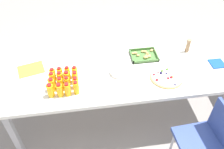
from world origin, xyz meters
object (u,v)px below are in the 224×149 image
(cardboard_tube, at_px, (188,46))
(juice_bottle_13, at_px, (60,74))
(juice_bottle_2, at_px, (67,89))
(juice_bottle_6, at_px, (67,83))
(fruit_pizza, at_px, (166,77))
(juice_bottle_9, at_px, (60,78))
(party_table, at_px, (122,76))
(snack_tray, at_px, (144,55))
(juice_bottle_3, at_px, (76,88))
(napkin_stack, at_px, (217,64))
(juice_bottle_12, at_px, (53,74))
(juice_bottle_0, at_px, (50,90))
(juice_bottle_14, at_px, (68,73))
(chair_near_right, at_px, (208,138))
(juice_bottle_1, at_px, (60,90))
(juice_bottle_11, at_px, (75,77))
(juice_bottle_4, at_px, (52,85))
(juice_bottle_15, at_px, (75,72))
(juice_bottle_8, at_px, (52,79))
(paper_folder, at_px, (31,69))
(plate_stack, at_px, (118,72))
(juice_bottle_5, at_px, (60,84))
(juice_bottle_10, at_px, (67,78))
(juice_bottle_7, at_px, (76,83))

(cardboard_tube, bearing_deg, juice_bottle_13, -170.31)
(juice_bottle_2, height_order, juice_bottle_6, juice_bottle_6)
(juice_bottle_2, height_order, fruit_pizza, juice_bottle_2)
(juice_bottle_9, distance_m, cardboard_tube, 1.44)
(party_table, xyz_separation_m, snack_tray, (0.29, 0.22, 0.07))
(juice_bottle_3, bearing_deg, napkin_stack, 7.73)
(juice_bottle_12, xyz_separation_m, fruit_pizza, (1.12, -0.14, -0.05))
(juice_bottle_0, height_order, juice_bottle_14, juice_bottle_0)
(fruit_pizza, height_order, napkin_stack, fruit_pizza)
(juice_bottle_3, relative_size, juice_bottle_12, 1.11)
(chair_near_right, relative_size, juice_bottle_3, 5.60)
(juice_bottle_1, bearing_deg, juice_bottle_11, 47.06)
(juice_bottle_11, bearing_deg, chair_near_right, -29.91)
(juice_bottle_4, relative_size, juice_bottle_6, 1.02)
(juice_bottle_11, relative_size, fruit_pizza, 0.40)
(juice_bottle_2, xyz_separation_m, juice_bottle_12, (-0.14, 0.23, -0.00))
(party_table, distance_m, juice_bottle_15, 0.49)
(chair_near_right, relative_size, cardboard_tube, 5.22)
(juice_bottle_3, distance_m, juice_bottle_9, 0.21)
(juice_bottle_2, bearing_deg, chair_near_right, -22.45)
(juice_bottle_8, relative_size, paper_folder, 0.58)
(juice_bottle_3, height_order, juice_bottle_12, juice_bottle_3)
(plate_stack, bearing_deg, party_table, 23.19)
(juice_bottle_5, distance_m, juice_bottle_15, 0.20)
(juice_bottle_4, height_order, fruit_pizza, juice_bottle_4)
(juice_bottle_12, xyz_separation_m, juice_bottle_13, (0.07, -0.00, 0.01))
(juice_bottle_6, distance_m, juice_bottle_10, 0.07)
(juice_bottle_2, distance_m, juice_bottle_11, 0.17)
(juice_bottle_4, xyz_separation_m, juice_bottle_8, (0.00, 0.08, 0.00))
(juice_bottle_12, bearing_deg, snack_tray, 12.86)
(juice_bottle_2, bearing_deg, juice_bottle_3, 4.96)
(juice_bottle_10, bearing_deg, snack_tray, 19.84)
(plate_stack, bearing_deg, juice_bottle_3, -154.09)
(juice_bottle_3, height_order, juice_bottle_15, juice_bottle_3)
(party_table, xyz_separation_m, juice_bottle_8, (-0.69, -0.08, 0.13))
(plate_stack, distance_m, napkin_stack, 1.07)
(juice_bottle_6, height_order, juice_bottle_10, juice_bottle_10)
(plate_stack, distance_m, cardboard_tube, 0.87)
(juice_bottle_4, relative_size, juice_bottle_9, 0.98)
(juice_bottle_14, bearing_deg, paper_folder, 154.64)
(party_table, bearing_deg, juice_bottle_14, -179.28)
(juice_bottle_10, height_order, plate_stack, juice_bottle_10)
(plate_stack, bearing_deg, snack_tray, 35.98)
(plate_stack, relative_size, napkin_stack, 1.14)
(juice_bottle_9, bearing_deg, cardboard_tube, 12.60)
(chair_near_right, distance_m, juice_bottle_4, 1.51)
(party_table, height_order, juice_bottle_7, juice_bottle_7)
(juice_bottle_6, relative_size, juice_bottle_10, 0.97)
(juice_bottle_8, bearing_deg, paper_folder, 133.66)
(party_table, relative_size, juice_bottle_13, 16.93)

